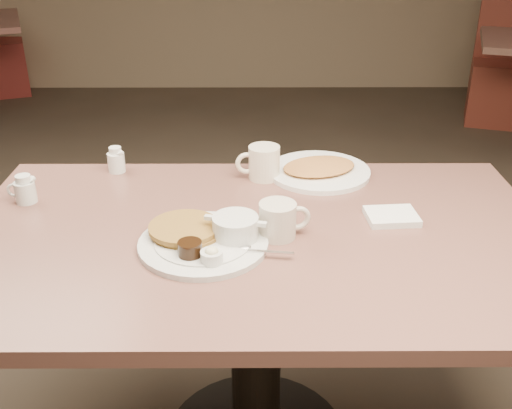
{
  "coord_description": "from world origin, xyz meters",
  "views": [
    {
      "loc": [
        -0.01,
        -1.34,
        1.5
      ],
      "look_at": [
        0.0,
        0.02,
        0.82
      ],
      "focal_mm": 42.63,
      "sensor_mm": 36.0,
      "label": 1
    }
  ],
  "objects_px": {
    "hash_plate": "(319,170)",
    "creamer_left": "(25,190)",
    "diner_table": "(256,289)",
    "main_plate": "(207,237)",
    "creamer_right": "(116,160)",
    "coffee_mug_near": "(279,220)",
    "coffee_mug_far": "(263,163)"
  },
  "relations": [
    {
      "from": "creamer_left",
      "to": "hash_plate",
      "type": "relative_size",
      "value": 0.22
    },
    {
      "from": "diner_table",
      "to": "creamer_left",
      "type": "distance_m",
      "value": 0.69
    },
    {
      "from": "creamer_left",
      "to": "diner_table",
      "type": "bearing_deg",
      "value": -15.74
    },
    {
      "from": "main_plate",
      "to": "hash_plate",
      "type": "relative_size",
      "value": 1.02
    },
    {
      "from": "creamer_left",
      "to": "creamer_right",
      "type": "bearing_deg",
      "value": 45.22
    },
    {
      "from": "diner_table",
      "to": "main_plate",
      "type": "bearing_deg",
      "value": -153.58
    },
    {
      "from": "coffee_mug_near",
      "to": "main_plate",
      "type": "bearing_deg",
      "value": -166.18
    },
    {
      "from": "diner_table",
      "to": "creamer_right",
      "type": "xyz_separation_m",
      "value": [
        -0.43,
        0.39,
        0.21
      ]
    },
    {
      "from": "coffee_mug_near",
      "to": "creamer_right",
      "type": "bearing_deg",
      "value": 139.99
    },
    {
      "from": "coffee_mug_near",
      "to": "hash_plate",
      "type": "relative_size",
      "value": 0.34
    },
    {
      "from": "coffee_mug_near",
      "to": "creamer_right",
      "type": "height_order",
      "value": "coffee_mug_near"
    },
    {
      "from": "diner_table",
      "to": "creamer_right",
      "type": "bearing_deg",
      "value": 137.61
    },
    {
      "from": "diner_table",
      "to": "coffee_mug_far",
      "type": "bearing_deg",
      "value": 86.28
    },
    {
      "from": "main_plate",
      "to": "creamer_left",
      "type": "distance_m",
      "value": 0.57
    },
    {
      "from": "diner_table",
      "to": "hash_plate",
      "type": "xyz_separation_m",
      "value": [
        0.19,
        0.37,
        0.18
      ]
    },
    {
      "from": "main_plate",
      "to": "creamer_right",
      "type": "xyz_separation_m",
      "value": [
        -0.31,
        0.45,
        0.01
      ]
    },
    {
      "from": "diner_table",
      "to": "coffee_mug_far",
      "type": "height_order",
      "value": "coffee_mug_far"
    },
    {
      "from": "coffee_mug_near",
      "to": "creamer_left",
      "type": "bearing_deg",
      "value": 164.25
    },
    {
      "from": "creamer_right",
      "to": "hash_plate",
      "type": "distance_m",
      "value": 0.62
    },
    {
      "from": "diner_table",
      "to": "creamer_right",
      "type": "relative_size",
      "value": 18.75
    },
    {
      "from": "diner_table",
      "to": "coffee_mug_near",
      "type": "distance_m",
      "value": 0.22
    },
    {
      "from": "coffee_mug_near",
      "to": "creamer_left",
      "type": "relative_size",
      "value": 1.57
    },
    {
      "from": "main_plate",
      "to": "creamer_right",
      "type": "distance_m",
      "value": 0.55
    },
    {
      "from": "hash_plate",
      "to": "creamer_left",
      "type": "bearing_deg",
      "value": -167.18
    },
    {
      "from": "coffee_mug_far",
      "to": "creamer_right",
      "type": "xyz_separation_m",
      "value": [
        -0.45,
        0.05,
        -0.01
      ]
    },
    {
      "from": "creamer_left",
      "to": "creamer_right",
      "type": "distance_m",
      "value": 0.3
    },
    {
      "from": "coffee_mug_far",
      "to": "creamer_right",
      "type": "relative_size",
      "value": 1.73
    },
    {
      "from": "creamer_left",
      "to": "creamer_right",
      "type": "relative_size",
      "value": 1.11
    },
    {
      "from": "diner_table",
      "to": "main_plate",
      "type": "xyz_separation_m",
      "value": [
        -0.12,
        -0.06,
        0.19
      ]
    },
    {
      "from": "diner_table",
      "to": "hash_plate",
      "type": "distance_m",
      "value": 0.46
    },
    {
      "from": "creamer_left",
      "to": "hash_plate",
      "type": "height_order",
      "value": "creamer_left"
    },
    {
      "from": "coffee_mug_near",
      "to": "diner_table",
      "type": "bearing_deg",
      "value": 164.18
    }
  ]
}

